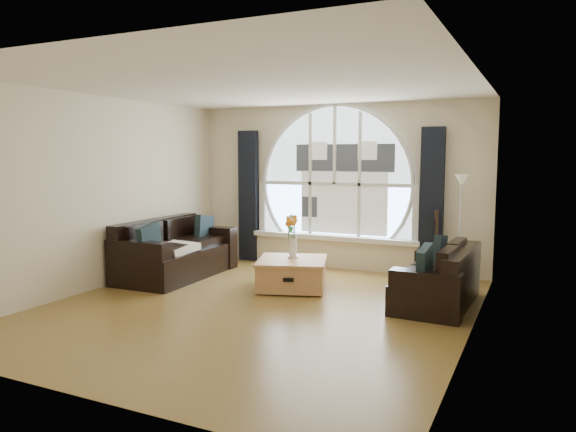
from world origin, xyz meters
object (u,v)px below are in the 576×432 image
Objects in this scene: floor_lamp at (460,230)px; sofa_right at (437,273)px; vase_flowers at (293,231)px; coffee_chest at (292,272)px; sofa_left at (177,251)px; guitar at (437,245)px; potted_plant at (290,223)px.

sofa_right is at bearing -94.48° from floor_lamp.
coffee_chest is at bearing -72.37° from vase_flowers.
coffee_chest is 0.59× the size of floor_lamp.
sofa_left is 2.83× the size of vase_flowers.
coffee_chest is 2.29m from guitar.
coffee_chest is 0.59m from vase_flowers.
vase_flowers reaches higher than sofa_left.
guitar is (-0.26, 1.43, 0.13)m from sofa_right.
guitar reaches higher than coffee_chest.
sofa_left is at bearing -167.86° from guitar.
vase_flowers is 2.23× the size of potted_plant.
sofa_left is at bearing -125.11° from potted_plant.
coffee_chest is at bearing -176.43° from sofa_right.
vase_flowers is at bearing -152.45° from guitar.
potted_plant reaches higher than sofa_left.
guitar is (3.67, 1.55, 0.13)m from sofa_left.
guitar is at bearing 21.30° from sofa_left.
floor_lamp is 2.87m from potted_plant.
vase_flowers is 2.26m from guitar.
sofa_left is 3.92m from sofa_right.
coffee_chest is at bearing -148.31° from floor_lamp.
floor_lamp is at bearing -39.01° from guitar.
potted_plant is (-2.85, 0.29, -0.09)m from floor_lamp.
floor_lamp reaches higher than guitar.
potted_plant is (1.16, 1.66, 0.31)m from sofa_left.
potted_plant is (-0.77, 1.58, 0.48)m from coffee_chest.
floor_lamp is 5.11× the size of potted_plant.
sofa_right is at bearing -17.54° from coffee_chest.
vase_flowers reaches higher than guitar.
sofa_left is 2.10× the size of coffee_chest.
sofa_left is 6.32× the size of potted_plant.
floor_lamp reaches higher than coffee_chest.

